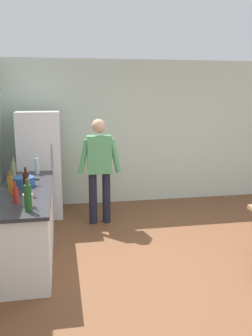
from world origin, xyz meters
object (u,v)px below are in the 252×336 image
(bottle_wine_green, at_px, (28,198))
(utensil_jar, at_px, (28,199))
(bottle_oil_amber, at_px, (11,184))
(bottle_sauce_red, at_px, (15,194))
(bottle_water_clear, at_px, (37,166))
(bottle_vinegar_tall, at_px, (14,170))
(person, at_px, (99,164))
(bottle_wine_dark, at_px, (26,183))
(refrigerator, at_px, (40,165))
(cooking_pot, at_px, (24,181))

(bottle_wine_green, bearing_deg, utensil_jar, 95.73)
(utensil_jar, relative_size, bottle_oil_amber, 1.14)
(bottle_sauce_red, height_order, bottle_water_clear, bottle_water_clear)
(bottle_sauce_red, height_order, bottle_vinegar_tall, bottle_vinegar_tall)
(bottle_wine_green, bearing_deg, person, 63.87)
(bottle_sauce_red, distance_m, bottle_water_clear, 1.43)
(bottle_wine_dark, distance_m, bottle_vinegar_tall, 0.84)
(person, bearing_deg, bottle_wine_dark, -128.27)
(bottle_oil_amber, bearing_deg, bottle_sauce_red, -75.72)
(bottle_oil_amber, bearing_deg, refrigerator, 81.68)
(person, xyz_separation_m, bottle_wine_green, (-0.94, -1.93, 0.07))
(person, xyz_separation_m, bottle_wine_dark, (-1.02, -1.29, 0.07))
(refrigerator, xyz_separation_m, bottle_vinegar_tall, (-0.31, -1.04, 0.14))
(bottle_wine_green, bearing_deg, bottle_oil_amber, 110.22)
(utensil_jar, xyz_separation_m, bottle_water_clear, (0.00, 1.59, 0.05))
(bottle_wine_dark, xyz_separation_m, bottle_sauce_red, (-0.09, -0.31, -0.05))
(utensil_jar, xyz_separation_m, bottle_wine_green, (0.02, -0.16, 0.07))
(cooking_pot, xyz_separation_m, bottle_wine_dark, (0.07, -0.43, 0.09))
(cooking_pot, height_order, bottle_water_clear, bottle_water_clear)
(refrigerator, bearing_deg, bottle_water_clear, -90.51)
(bottle_water_clear, xyz_separation_m, bottle_vinegar_tall, (-0.30, -0.31, 0.01))
(bottle_wine_dark, bearing_deg, bottle_wine_green, -83.48)
(bottle_water_clear, height_order, bottle_wine_green, bottle_wine_green)
(utensil_jar, distance_m, bottle_vinegar_tall, 1.31)
(bottle_oil_amber, height_order, bottle_wine_green, bottle_wine_green)
(bottle_oil_amber, relative_size, bottle_wine_green, 0.82)
(refrigerator, relative_size, bottle_sauce_red, 7.50)
(cooking_pot, relative_size, utensil_jar, 1.25)
(bottle_vinegar_tall, bearing_deg, bottle_oil_amber, -86.22)
(utensil_jar, bearing_deg, bottle_wine_dark, 96.80)
(bottle_wine_dark, distance_m, bottle_sauce_red, 0.33)
(cooking_pot, distance_m, bottle_oil_amber, 0.38)
(person, height_order, bottle_oil_amber, person)
(cooking_pot, relative_size, bottle_vinegar_tall, 1.25)
(bottle_sauce_red, bearing_deg, bottle_water_clear, 83.89)
(person, distance_m, cooking_pot, 1.39)
(refrigerator, relative_size, bottle_oil_amber, 6.43)
(cooking_pot, bearing_deg, utensil_jar, -82.03)
(bottle_water_clear, height_order, bottle_vinegar_tall, bottle_vinegar_tall)
(bottle_sauce_red, bearing_deg, bottle_wine_dark, 73.46)
(bottle_oil_amber, xyz_separation_m, bottle_vinegar_tall, (-0.05, 0.72, 0.02))
(refrigerator, relative_size, utensil_jar, 5.62)
(cooking_pot, distance_m, utensil_jar, 0.91)
(bottle_oil_amber, xyz_separation_m, bottle_wine_green, (0.26, -0.71, 0.03))
(bottle_wine_dark, relative_size, bottle_wine_green, 1.00)
(bottle_oil_amber, bearing_deg, cooking_pot, 71.16)
(person, relative_size, bottle_oil_amber, 6.07)
(refrigerator, distance_m, person, 1.10)
(bottle_wine_green, bearing_deg, bottle_vinegar_tall, 102.21)
(bottle_oil_amber, bearing_deg, bottle_water_clear, 76.38)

